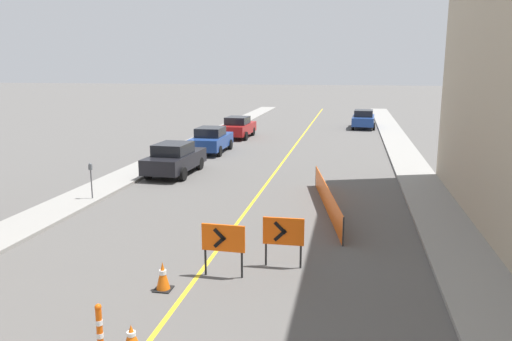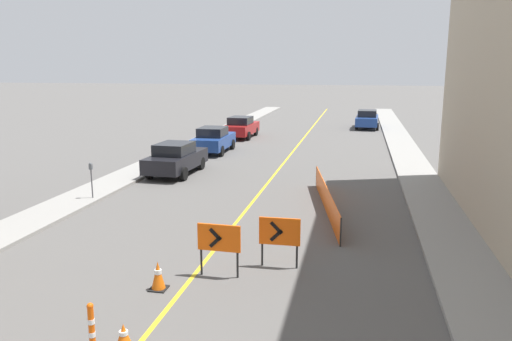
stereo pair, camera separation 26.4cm
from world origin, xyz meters
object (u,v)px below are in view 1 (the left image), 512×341
Objects in this scene: arrow_barricade_secondary at (283,233)px; parked_car_curb_mid at (211,140)px; parked_car_curb_near at (175,159)px; parking_meter_near_curb at (91,174)px; delineator_post_rear at (100,335)px; parked_car_curb_far at (238,127)px; arrow_barricade_primary at (223,240)px; traffic_cone_fifth at (131,337)px; parked_car_opposite_side at (363,119)px; traffic_cone_farthest at (163,276)px.

parked_car_curb_mid is (-6.87, 17.11, -0.14)m from arrow_barricade_secondary.
parked_car_curb_near is 3.06× the size of parking_meter_near_curb.
delineator_post_rear is 28.98m from parked_car_curb_far.
arrow_barricade_primary is at bearing -147.87° from arrow_barricade_secondary.
delineator_post_rear is 5.60m from arrow_barricade_secondary.
arrow_barricade_primary is 0.32× the size of parked_car_curb_mid.
arrow_barricade_primary is 12.70m from parked_car_curb_near.
traffic_cone_fifth is at bearing -78.52° from parked_car_curb_mid.
parking_meter_near_curb reaches higher than traffic_cone_fifth.
delineator_post_rear is 16.00m from parked_car_curb_near.
arrow_barricade_secondary is at bearing 61.17° from delineator_post_rear.
delineator_post_rear is 36.86m from parked_car_opposite_side.
traffic_cone_farthest reaches higher than traffic_cone_fifth.
traffic_cone_fifth is 0.61m from delineator_post_rear.
parked_car_opposite_side is at bearing 81.09° from traffic_cone_farthest.
arrow_barricade_secondary is 18.44m from parked_car_curb_mid.
parked_car_curb_far is 18.75m from parking_meter_near_curb.
parking_meter_near_curb is at bearing -92.72° from parked_car_curb_far.
traffic_cone_fifth is 0.12× the size of parked_car_curb_near.
arrow_barricade_secondary is 0.31× the size of parked_car_curb_far.
parking_meter_near_curb is (-1.66, -18.67, 0.33)m from parked_car_curb_far.
traffic_cone_fifth is 22.11m from parked_car_curb_mid.
arrow_barricade_primary is at bearing -73.67° from parked_car_curb_mid.
parked_car_opposite_side is at bearing 42.17° from parked_car_curb_far.
traffic_cone_fifth is 0.12× the size of parked_car_curb_far.
traffic_cone_farthest is 1.72m from arrow_barricade_primary.
parked_car_curb_near is at bearing 74.67° from parking_meter_near_curb.
delineator_post_rear is at bearing -72.19° from parked_car_curb_near.
arrow_barricade_primary is 25.28m from parked_car_curb_far.
parking_meter_near_curb is (-5.73, 7.08, 0.78)m from traffic_cone_farthest.
arrow_barricade_primary is at bearing -61.85° from parked_car_curb_near.
parked_car_curb_mid is (-4.18, 21.99, 0.34)m from delineator_post_rear.
parked_car_curb_near reaches higher than parking_meter_near_curb.
parked_car_opposite_side reaches higher than parking_meter_near_curb.
parked_car_curb_mid reaches higher than traffic_cone_fifth.
parked_car_opposite_side is 3.06× the size of parking_meter_near_curb.
parked_car_curb_near is (-6.87, 10.55, -0.14)m from arrow_barricade_secondary.
delineator_post_rear is at bearing -60.49° from parking_meter_near_curb.
arrow_barricade_secondary is at bearing 63.34° from traffic_cone_fifth.
traffic_cone_fifth is 15.76m from parked_car_curb_near.
arrow_barricade_primary is 0.31× the size of parked_car_opposite_side.
parked_car_curb_far is at bearing 97.97° from delineator_post_rear.
parking_meter_near_curb is (-6.96, 6.04, 0.15)m from arrow_barricade_primary.
parked_car_curb_near is 1.01× the size of parked_car_curb_mid.
delineator_post_rear is 0.25× the size of parked_car_curb_far.
delineator_post_rear is (-0.06, -2.94, 0.11)m from traffic_cone_farthest.
parked_car_curb_near is (-5.47, 11.46, -0.17)m from arrow_barricade_primary.
parked_car_curb_far is at bearing 91.90° from parked_car_curb_near.
traffic_cone_farthest is 0.16× the size of parked_car_curb_mid.
parked_car_curb_near is (-4.24, 12.49, 0.45)m from traffic_cone_farthest.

